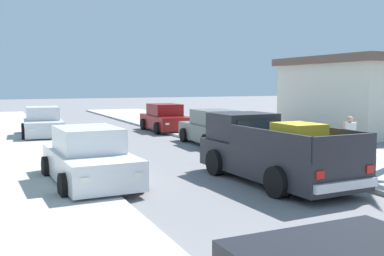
% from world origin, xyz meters
% --- Properties ---
extents(sidewalk_right, '(5.38, 60.00, 0.12)m').
position_xyz_m(sidewalk_right, '(5.60, 12.00, 0.06)').
color(sidewalk_right, '#B2AFA8').
rests_on(sidewalk_right, ground).
extents(curb_left, '(0.16, 60.00, 0.10)m').
position_xyz_m(curb_left, '(-4.31, 12.00, 0.05)').
color(curb_left, silver).
rests_on(curb_left, ground).
extents(curb_right, '(0.16, 60.00, 0.10)m').
position_xyz_m(curb_right, '(4.31, 12.00, 0.05)').
color(curb_right, silver).
rests_on(curb_right, ground).
extents(pickup_truck, '(2.37, 5.28, 1.80)m').
position_xyz_m(pickup_truck, '(1.44, 8.13, 0.81)').
color(pickup_truck, '#28282D').
rests_on(pickup_truck, ground).
extents(car_left_near, '(2.15, 4.32, 1.54)m').
position_xyz_m(car_left_near, '(-3.23, 9.72, 0.71)').
color(car_left_near, silver).
rests_on(car_left_near, ground).
extents(car_right_near, '(2.11, 4.30, 1.54)m').
position_xyz_m(car_right_near, '(3.41, 21.52, 0.71)').
color(car_right_near, maroon).
rests_on(car_right_near, ground).
extents(car_left_mid, '(2.20, 4.33, 1.54)m').
position_xyz_m(car_left_mid, '(-3.23, 21.21, 0.71)').
color(car_left_mid, silver).
rests_on(car_left_mid, ground).
extents(car_right_far, '(2.18, 4.32, 1.54)m').
position_xyz_m(car_right_far, '(3.36, 15.37, 0.71)').
color(car_right_far, slate).
rests_on(car_right_far, ground).
extents(roadside_house, '(9.67, 7.51, 4.10)m').
position_xyz_m(roadside_house, '(14.44, 16.38, 2.07)').
color(roadside_house, beige).
rests_on(roadside_house, ground).
extents(pedestrian, '(0.57, 0.36, 1.59)m').
position_xyz_m(pedestrian, '(5.50, 9.44, 0.91)').
color(pedestrian, gray).
rests_on(pedestrian, ground).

